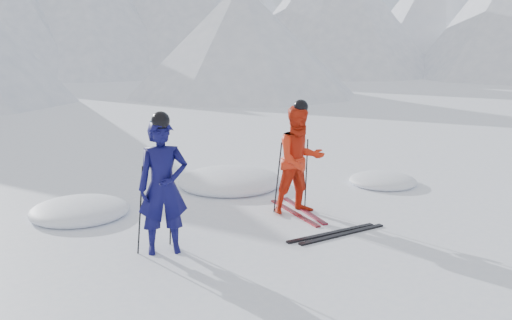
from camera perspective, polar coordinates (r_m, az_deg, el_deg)
ground at (r=10.05m, az=9.52°, el=-5.39°), size 160.00×160.00×0.00m
skier_blue at (r=7.88m, az=-9.76°, el=-2.83°), size 0.84×0.71×1.97m
skier_red at (r=9.66m, az=4.64°, el=-0.01°), size 1.10×0.95×1.94m
pole_blue_left at (r=7.98m, az=-12.09°, el=-5.20°), size 0.13×0.09×1.31m
pole_blue_right at (r=8.30m, az=-8.95°, el=-4.40°), size 0.13×0.08×1.31m
pole_red_left at (r=9.72m, az=2.31°, el=-1.85°), size 0.13×0.10×1.29m
pole_red_right at (r=10.03m, az=5.32°, el=-1.46°), size 0.13×0.09×1.29m
ski_worn_left at (r=9.83m, az=4.02°, el=-5.55°), size 0.46×1.68×0.03m
ski_worn_right at (r=9.98m, az=5.06°, el=-5.29°), size 0.57×1.65×0.03m
ski_loose_a at (r=8.87m, az=7.95°, el=-7.62°), size 1.70×0.30×0.03m
ski_loose_b at (r=8.84m, az=9.11°, el=-7.73°), size 1.70×0.24×0.03m
snow_lumps at (r=11.13m, az=-0.09°, el=-3.48°), size 9.38×6.48×0.49m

